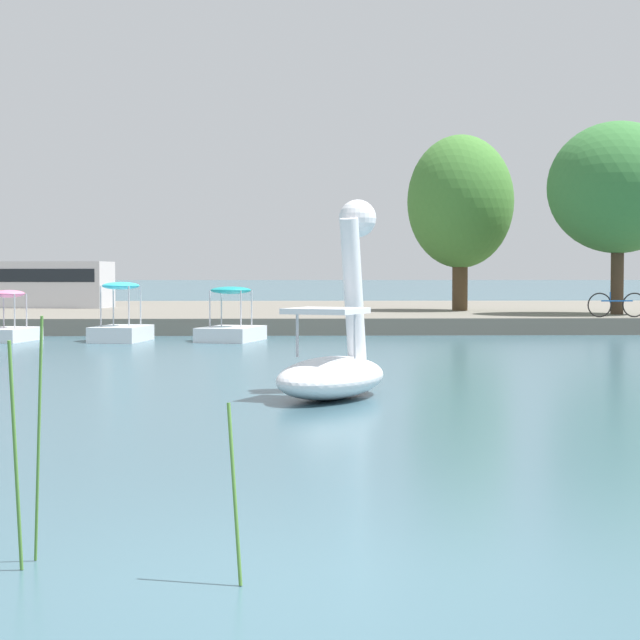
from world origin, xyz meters
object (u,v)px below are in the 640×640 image
object	(u,v)px
parked_van	(47,283)
tree_broadleaf_behind_dock	(618,188)
pedal_boat_pink	(9,328)
pedal_boat_teal	(231,326)
swan_boat	(335,354)
bicycle_parked	(617,305)
pedal_boat_cyan	(121,324)
tree_broadleaf_right	(460,202)

from	to	relation	value
parked_van	tree_broadleaf_behind_dock	bearing A→B (deg)	-21.66
pedal_boat_pink	pedal_boat_teal	bearing A→B (deg)	-1.21
swan_boat	bicycle_parked	bearing A→B (deg)	60.93
pedal_boat_pink	tree_broadleaf_behind_dock	bearing A→B (deg)	16.52
pedal_boat_pink	tree_broadleaf_behind_dock	size ratio (longest dim) A/B	0.34
pedal_boat_teal	parked_van	xyz separation A→B (m)	(-7.68, 13.29, 1.05)
tree_broadleaf_behind_dock	pedal_boat_cyan	bearing A→B (deg)	-159.95
pedal_boat_pink	parked_van	xyz separation A→B (m)	(-1.80, 13.16, 1.09)
bicycle_parked	tree_broadleaf_right	bearing A→B (deg)	121.02
tree_broadleaf_right	bicycle_parked	world-z (taller)	tree_broadleaf_right
pedal_boat_teal	tree_broadleaf_right	size ratio (longest dim) A/B	0.39
pedal_boat_cyan	bicycle_parked	distance (m)	14.59
pedal_boat_teal	tree_broadleaf_right	distance (m)	12.62
tree_broadleaf_right	pedal_boat_pink	bearing A→B (deg)	-145.94
pedal_boat_teal	pedal_boat_pink	distance (m)	5.89
swan_boat	pedal_boat_teal	size ratio (longest dim) A/B	1.20
swan_boat	pedal_boat_teal	distance (m)	13.62
bicycle_parked	parked_van	size ratio (longest dim) A/B	0.36
parked_van	bicycle_parked	bearing A→B (deg)	-28.17
parked_van	swan_boat	bearing A→B (deg)	-69.83
tree_broadleaf_right	parked_van	xyz separation A→B (m)	(-15.32, 4.02, -2.85)
tree_broadleaf_behind_dock	parked_van	world-z (taller)	tree_broadleaf_behind_dock
pedal_boat_cyan	tree_broadleaf_behind_dock	world-z (taller)	tree_broadleaf_behind_dock
pedal_boat_cyan	tree_broadleaf_right	distance (m)	14.56
tree_broadleaf_behind_dock	bicycle_parked	xyz separation A→B (m)	(-0.72, -2.35, -3.66)
swan_boat	parked_van	world-z (taller)	swan_boat
pedal_boat_cyan	tree_broadleaf_behind_dock	size ratio (longest dim) A/B	0.35
pedal_boat_cyan	pedal_boat_teal	bearing A→B (deg)	0.33
swan_boat	pedal_boat_pink	xyz separation A→B (m)	(-8.03, 13.58, -0.27)
pedal_boat_pink	tree_broadleaf_behind_dock	xyz separation A→B (m)	(17.95, 5.32, 4.16)
tree_broadleaf_behind_dock	bicycle_parked	distance (m)	4.40
pedal_boat_teal	parked_van	distance (m)	15.39
pedal_boat_teal	tree_broadleaf_right	world-z (taller)	tree_broadleaf_right
pedal_boat_pink	parked_van	world-z (taller)	parked_van
pedal_boat_teal	parked_van	size ratio (longest dim) A/B	0.48
pedal_boat_teal	pedal_boat_pink	size ratio (longest dim) A/B	1.17
tree_broadleaf_right	parked_van	bearing A→B (deg)	165.28
pedal_boat_teal	swan_boat	bearing A→B (deg)	-80.98
tree_broadleaf_right	pedal_boat_teal	bearing A→B (deg)	-129.48
swan_boat	tree_broadleaf_behind_dock	distance (m)	21.70
pedal_boat_cyan	pedal_boat_pink	size ratio (longest dim) A/B	1.05
tree_broadleaf_behind_dock	tree_broadleaf_right	xyz separation A→B (m)	(-4.43, 3.82, -0.22)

